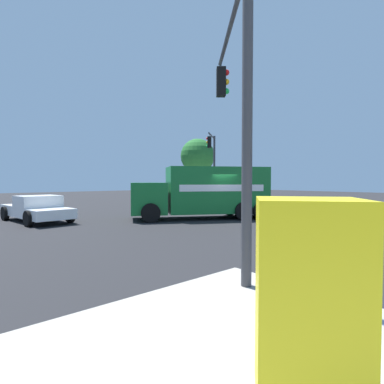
{
  "coord_description": "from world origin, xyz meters",
  "views": [
    {
      "loc": [
        12.86,
        12.09,
        2.15
      ],
      "look_at": [
        1.54,
        -0.78,
        1.53
      ],
      "focal_mm": 28.71,
      "sensor_mm": 36.0,
      "label": 1
    }
  ],
  "objects_px": {
    "vending_machine_red": "(308,302)",
    "pickup_white": "(37,208)",
    "delivery_truck": "(205,192)",
    "traffic_light_primary": "(235,90)",
    "pedestrian_crossing": "(211,190)",
    "pedestrian_near_corner": "(222,190)",
    "shade_tree_near": "(198,156)",
    "traffic_light_secondary": "(213,158)"
  },
  "relations": [
    {
      "from": "pickup_white",
      "to": "pedestrian_crossing",
      "type": "bearing_deg",
      "value": -159.38
    },
    {
      "from": "pickup_white",
      "to": "vending_machine_red",
      "type": "relative_size",
      "value": 2.9
    },
    {
      "from": "traffic_light_primary",
      "to": "vending_machine_red",
      "type": "height_order",
      "value": "traffic_light_primary"
    },
    {
      "from": "traffic_light_primary",
      "to": "vending_machine_red",
      "type": "relative_size",
      "value": 3.41
    },
    {
      "from": "traffic_light_primary",
      "to": "shade_tree_near",
      "type": "relative_size",
      "value": 0.87
    },
    {
      "from": "delivery_truck",
      "to": "pedestrian_crossing",
      "type": "height_order",
      "value": "delivery_truck"
    },
    {
      "from": "traffic_light_secondary",
      "to": "shade_tree_near",
      "type": "distance_m",
      "value": 10.26
    },
    {
      "from": "traffic_light_secondary",
      "to": "pedestrian_near_corner",
      "type": "xyz_separation_m",
      "value": [
        -4.87,
        -3.39,
        -3.03
      ]
    },
    {
      "from": "traffic_light_secondary",
      "to": "vending_machine_red",
      "type": "xyz_separation_m",
      "value": [
        17.25,
        18.36,
        -3.11
      ]
    },
    {
      "from": "shade_tree_near",
      "to": "pickup_white",
      "type": "bearing_deg",
      "value": 26.63
    },
    {
      "from": "pickup_white",
      "to": "pedestrian_crossing",
      "type": "relative_size",
      "value": 3.23
    },
    {
      "from": "traffic_light_primary",
      "to": "traffic_light_secondary",
      "type": "relative_size",
      "value": 1.01
    },
    {
      "from": "pickup_white",
      "to": "traffic_light_primary",
      "type": "bearing_deg",
      "value": 95.2
    },
    {
      "from": "traffic_light_secondary",
      "to": "pedestrian_near_corner",
      "type": "bearing_deg",
      "value": -145.18
    },
    {
      "from": "traffic_light_primary",
      "to": "pedestrian_crossing",
      "type": "xyz_separation_m",
      "value": [
        -19.51,
        -20.41,
        -3.24
      ]
    },
    {
      "from": "traffic_light_primary",
      "to": "traffic_light_secondary",
      "type": "height_order",
      "value": "traffic_light_primary"
    },
    {
      "from": "delivery_truck",
      "to": "vending_machine_red",
      "type": "distance_m",
      "value": 14.83
    },
    {
      "from": "vending_machine_red",
      "to": "pedestrian_near_corner",
      "type": "bearing_deg",
      "value": -135.48
    },
    {
      "from": "delivery_truck",
      "to": "vending_machine_red",
      "type": "height_order",
      "value": "delivery_truck"
    },
    {
      "from": "traffic_light_secondary",
      "to": "pickup_white",
      "type": "bearing_deg",
      "value": 8.16
    },
    {
      "from": "traffic_light_primary",
      "to": "pickup_white",
      "type": "relative_size",
      "value": 1.17
    },
    {
      "from": "traffic_light_secondary",
      "to": "pedestrian_near_corner",
      "type": "height_order",
      "value": "traffic_light_secondary"
    },
    {
      "from": "delivery_truck",
      "to": "pedestrian_crossing",
      "type": "relative_size",
      "value": 4.74
    },
    {
      "from": "pickup_white",
      "to": "shade_tree_near",
      "type": "relative_size",
      "value": 0.74
    },
    {
      "from": "pickup_white",
      "to": "pedestrian_near_corner",
      "type": "bearing_deg",
      "value": -164.53
    },
    {
      "from": "traffic_light_secondary",
      "to": "vending_machine_red",
      "type": "bearing_deg",
      "value": 46.79
    },
    {
      "from": "traffic_light_primary",
      "to": "pedestrian_crossing",
      "type": "relative_size",
      "value": 3.8
    },
    {
      "from": "traffic_light_secondary",
      "to": "shade_tree_near",
      "type": "relative_size",
      "value": 0.86
    },
    {
      "from": "vending_machine_red",
      "to": "pickup_white",
      "type": "bearing_deg",
      "value": -96.81
    },
    {
      "from": "delivery_truck",
      "to": "traffic_light_primary",
      "type": "bearing_deg",
      "value": 50.38
    },
    {
      "from": "traffic_light_secondary",
      "to": "vending_machine_red",
      "type": "relative_size",
      "value": 3.37
    },
    {
      "from": "pickup_white",
      "to": "delivery_truck",
      "type": "bearing_deg",
      "value": 147.65
    },
    {
      "from": "traffic_light_secondary",
      "to": "shade_tree_near",
      "type": "xyz_separation_m",
      "value": [
        -5.81,
        -8.4,
        1.05
      ]
    },
    {
      "from": "vending_machine_red",
      "to": "traffic_light_secondary",
      "type": "bearing_deg",
      "value": -133.21
    },
    {
      "from": "pedestrian_crossing",
      "to": "vending_machine_red",
      "type": "xyz_separation_m",
      "value": [
        22.59,
        23.94,
        -0.02
      ]
    },
    {
      "from": "pickup_white",
      "to": "vending_machine_red",
      "type": "xyz_separation_m",
      "value": [
        1.93,
        16.16,
        0.34
      ]
    },
    {
      "from": "delivery_truck",
      "to": "traffic_light_primary",
      "type": "xyz_separation_m",
      "value": [
        6.47,
        7.81,
        2.81
      ]
    },
    {
      "from": "delivery_truck",
      "to": "traffic_light_primary",
      "type": "height_order",
      "value": "traffic_light_primary"
    },
    {
      "from": "pedestrian_near_corner",
      "to": "shade_tree_near",
      "type": "bearing_deg",
      "value": -100.56
    },
    {
      "from": "delivery_truck",
      "to": "traffic_light_secondary",
      "type": "height_order",
      "value": "traffic_light_secondary"
    },
    {
      "from": "pedestrian_crossing",
      "to": "vending_machine_red",
      "type": "bearing_deg",
      "value": 46.66
    },
    {
      "from": "delivery_truck",
      "to": "pickup_white",
      "type": "xyz_separation_m",
      "value": [
        7.62,
        -4.83,
        -0.79
      ]
    }
  ]
}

